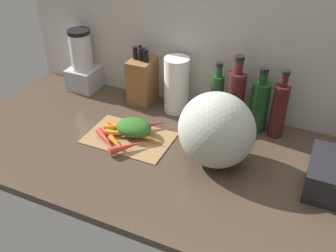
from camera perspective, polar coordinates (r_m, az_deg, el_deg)
The scene contains 20 objects.
ground_plane at distance 147.29cm, azimuth -0.32°, elevation -4.23°, with size 170.00×80.00×3.00cm, color #47382B.
wall_back at distance 163.12cm, azimuth 5.44°, elevation 12.30°, with size 170.00×3.00×60.00cm, color #BCB7AD.
cutting_board at distance 153.81cm, azimuth -5.78°, elevation -1.70°, with size 33.82×22.12×0.80cm, color #997047.
carrot_0 at distance 147.56cm, azimuth -7.43°, elevation -2.77°, with size 2.43×2.43×12.35cm, color orange.
carrot_1 at distance 153.44cm, azimuth -6.68°, elevation -1.09°, with size 2.57×2.57×14.75cm, color orange.
carrot_2 at distance 157.05cm, azimuth -2.90°, elevation 0.12°, with size 3.02×3.02×16.98cm, color #B2264C.
carrot_3 at distance 151.18cm, azimuth -9.25°, elevation -1.86°, with size 2.82×2.82×12.88cm, color red.
carrot_4 at distance 150.28cm, azimuth -3.00°, elevation -1.70°, with size 2.61×2.61×14.67cm, color orange.
carrot_5 at distance 156.75cm, azimuth -7.38°, elevation -0.17°, with size 3.26×3.26×11.98cm, color orange.
carrot_6 at distance 145.81cm, azimuth -5.96°, elevation -3.02°, with size 3.01×3.01×14.70cm, color red.
carrot_7 at distance 155.78cm, azimuth -6.82°, elevation -0.62°, with size 2.10×2.10×16.79cm, color orange.
carrot_greens_pile at distance 153.30cm, azimuth -5.09°, elevation -0.20°, with size 14.59×11.22×6.17cm, color #2D6023.
winter_squash at distance 134.54cm, azimuth 7.18°, elevation -0.63°, with size 27.27×24.72×27.47cm, color #B2B7A8.
knife_block at distance 173.83cm, azimuth -3.78°, elevation 6.80°, with size 10.10×13.15×25.99cm.
blender_appliance at distance 188.36cm, azimuth -12.52°, elevation 8.92°, with size 13.47×13.47×29.34cm.
paper_towel_roll at distance 165.48cm, azimuth 1.27°, elevation 6.07°, with size 10.69×10.69×24.73cm, color white.
bottle_0 at distance 159.84cm, azimuth 7.25°, elevation 4.28°, with size 5.04×5.04×26.54cm.
bottle_1 at distance 156.55cm, azimuth 9.93°, elevation 4.08°, with size 7.25×7.25×31.21cm.
bottle_2 at distance 157.09cm, azimuth 13.35°, elevation 2.99°, with size 7.44×7.44×27.44cm.
bottle_3 at distance 154.90cm, azimuth 16.11°, elevation 2.40°, with size 5.93×5.93×28.33cm.
Camera 1 is at (48.91, -105.57, 88.81)cm, focal length 41.20 mm.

